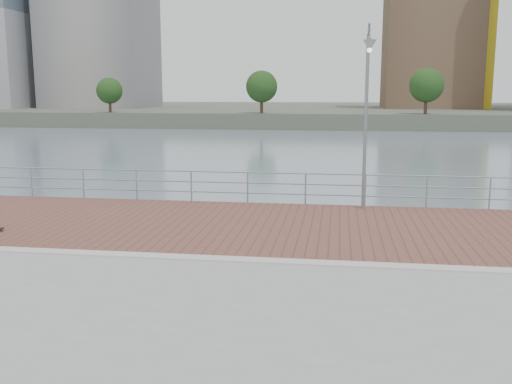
# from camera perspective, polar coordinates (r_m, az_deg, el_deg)

# --- Properties ---
(water) EXTENTS (400.00, 400.00, 0.00)m
(water) POSITION_cam_1_polar(r_m,az_deg,el_deg) (14.16, -1.20, -14.71)
(water) COLOR slate
(water) RESTS_ON ground
(brick_lane) EXTENTS (40.00, 6.80, 0.02)m
(brick_lane) POSITION_cam_1_polar(r_m,az_deg,el_deg) (16.88, 0.78, -3.38)
(brick_lane) COLOR brown
(brick_lane) RESTS_ON seawall
(curb) EXTENTS (40.00, 0.40, 0.06)m
(curb) POSITION_cam_1_polar(r_m,az_deg,el_deg) (13.43, -1.23, -6.82)
(curb) COLOR #B7B5AD
(curb) RESTS_ON seawall
(far_shore) EXTENTS (320.00, 95.00, 2.50)m
(far_shore) POSITION_cam_1_polar(r_m,az_deg,el_deg) (135.27, 7.42, 7.99)
(far_shore) COLOR #4C5142
(far_shore) RESTS_ON ground
(guardrail) EXTENTS (39.06, 0.06, 1.13)m
(guardrail) POSITION_cam_1_polar(r_m,az_deg,el_deg) (20.05, 2.05, 0.76)
(guardrail) COLOR #8C9EA8
(guardrail) RESTS_ON brick_lane
(street_lamp) EXTENTS (0.42, 1.22, 5.78)m
(street_lamp) POSITION_cam_1_polar(r_m,az_deg,el_deg) (18.78, 11.09, 10.40)
(street_lamp) COLOR gray
(street_lamp) RESTS_ON brick_lane
(shoreline_trees) EXTENTS (109.97, 5.16, 6.88)m
(shoreline_trees) POSITION_cam_1_polar(r_m,az_deg,el_deg) (89.98, 3.66, 10.45)
(shoreline_trees) COLOR #473323
(shoreline_trees) RESTS_ON far_shore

